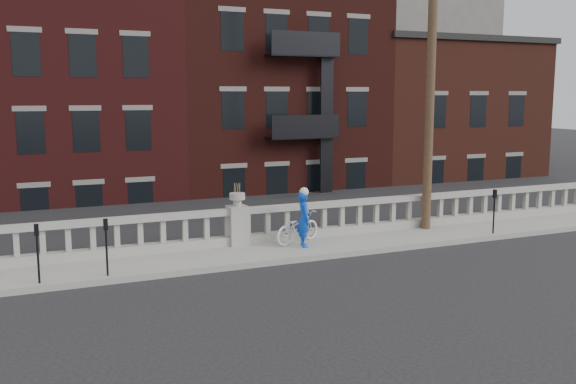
# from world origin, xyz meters

# --- Properties ---
(ground) EXTENTS (120.00, 120.00, 0.00)m
(ground) POSITION_xyz_m (0.00, 0.00, 0.00)
(ground) COLOR black
(ground) RESTS_ON ground
(sidewalk) EXTENTS (32.00, 2.20, 0.15)m
(sidewalk) POSITION_xyz_m (0.00, 3.00, 0.07)
(sidewalk) COLOR gray
(sidewalk) RESTS_ON ground
(balustrade) EXTENTS (28.00, 0.34, 1.03)m
(balustrade) POSITION_xyz_m (0.00, 3.95, 0.64)
(balustrade) COLOR gray
(balustrade) RESTS_ON sidewalk
(planter_pedestal) EXTENTS (0.55, 0.55, 1.76)m
(planter_pedestal) POSITION_xyz_m (0.00, 3.95, 0.83)
(planter_pedestal) COLOR gray
(planter_pedestal) RESTS_ON sidewalk
(lower_level) EXTENTS (80.00, 44.00, 20.80)m
(lower_level) POSITION_xyz_m (0.56, 23.04, 2.63)
(lower_level) COLOR #605E59
(lower_level) RESTS_ON ground
(utility_pole) EXTENTS (1.60, 0.28, 10.00)m
(utility_pole) POSITION_xyz_m (6.20, 3.60, 5.24)
(utility_pole) COLOR #422D1E
(utility_pole) RESTS_ON sidewalk
(parking_meter_c) EXTENTS (0.10, 0.09, 1.36)m
(parking_meter_c) POSITION_xyz_m (-5.37, 2.15, 1.00)
(parking_meter_c) COLOR black
(parking_meter_c) RESTS_ON sidewalk
(parking_meter_d) EXTENTS (0.10, 0.09, 1.36)m
(parking_meter_d) POSITION_xyz_m (-3.87, 2.15, 1.00)
(parking_meter_d) COLOR black
(parking_meter_d) RESTS_ON sidewalk
(parking_meter_e) EXTENTS (0.10, 0.09, 1.36)m
(parking_meter_e) POSITION_xyz_m (7.64, 2.15, 1.00)
(parking_meter_e) COLOR black
(parking_meter_e) RESTS_ON sidewalk
(bicycle) EXTENTS (1.81, 1.24, 0.90)m
(bicycle) POSITION_xyz_m (1.64, 3.46, 0.60)
(bicycle) COLOR silver
(bicycle) RESTS_ON sidewalk
(cyclist) EXTENTS (0.47, 0.63, 1.56)m
(cyclist) POSITION_xyz_m (1.61, 2.95, 0.93)
(cyclist) COLOR blue
(cyclist) RESTS_ON sidewalk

